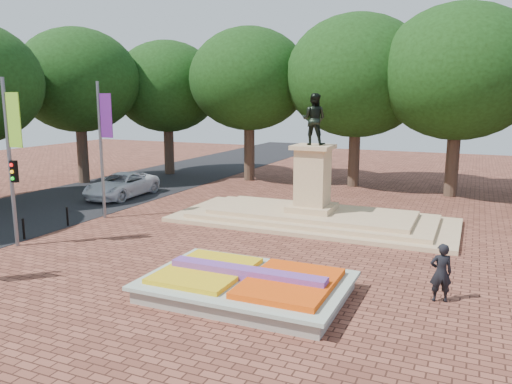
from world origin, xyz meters
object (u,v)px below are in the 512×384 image
(flower_bed, at_px, (247,284))
(pedestrian, at_px, (441,273))
(van, at_px, (122,185))
(monument, at_px, (312,205))

(flower_bed, xyz_separation_m, pedestrian, (5.60, 2.00, 0.55))
(van, distance_m, pedestrian, 21.74)
(flower_bed, height_order, van, van)
(flower_bed, bearing_deg, van, 140.93)
(monument, xyz_separation_m, van, (-12.98, 1.37, -0.12))
(monument, distance_m, van, 13.05)
(flower_bed, bearing_deg, monument, 95.87)
(van, relative_size, pedestrian, 2.96)
(monument, bearing_deg, flower_bed, -84.13)
(pedestrian, bearing_deg, flower_bed, 1.96)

